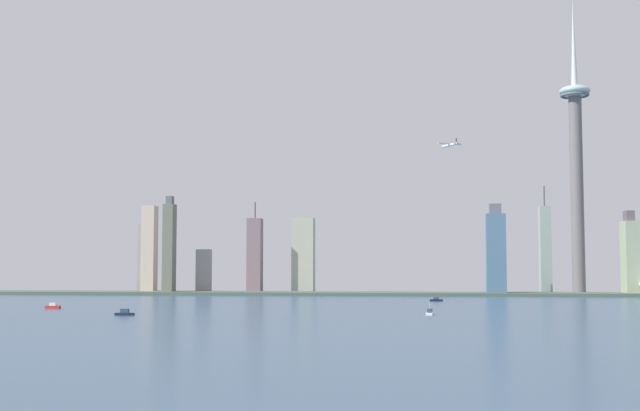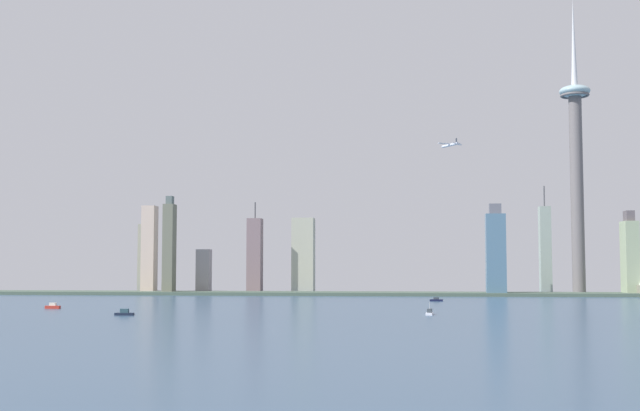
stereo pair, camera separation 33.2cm
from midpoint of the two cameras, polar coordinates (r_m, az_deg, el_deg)
ground_plane at (r=454.60m, az=-3.35°, el=-8.60°), size 6000.00×6000.00×0.00m
waterfront_pier at (r=925.66m, az=1.16°, el=-6.23°), size 846.20×54.59×3.62m
observation_tower at (r=978.34m, az=17.61°, el=3.47°), size 35.19×35.19×345.14m
skyscraper_0 at (r=988.83m, az=-1.19°, el=-3.55°), size 26.61×25.31×91.56m
skyscraper_1 at (r=965.92m, az=21.02°, el=-3.37°), size 14.88×26.15×94.86m
skyscraper_2 at (r=960.48m, az=-10.60°, el=-2.94°), size 12.19×17.62×114.82m
skyscraper_3 at (r=984.36m, az=-11.96°, el=-3.07°), size 15.57×17.88×104.71m
skyscraper_4 at (r=1028.73m, az=-12.01°, el=-3.61°), size 21.86×21.53×91.04m
skyscraper_5 at (r=970.05m, az=-4.63°, el=-3.57°), size 16.85×19.72×109.52m
skyscraper_6 at (r=987.65m, az=15.59°, el=-3.05°), size 12.93×13.92×127.69m
skyscraper_7 at (r=980.69m, az=-8.21°, el=-4.63°), size 15.94×16.85×52.97m
skyscraper_8 at (r=919.13m, az=12.28°, el=-3.28°), size 21.71×13.00×102.56m
boat_0 at (r=577.33m, az=-13.64°, el=-7.38°), size 13.19×3.52×4.55m
boat_4 at (r=572.92m, az=7.74°, el=-7.50°), size 6.11×15.68×8.88m
boat_5 at (r=781.66m, az=8.20°, el=-6.60°), size 12.56×3.80×3.77m
boat_6 at (r=679.01m, az=-18.34°, el=-6.78°), size 12.25×3.87×4.70m
airplane at (r=966.09m, az=9.13°, el=4.24°), size 29.84×28.77×7.97m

